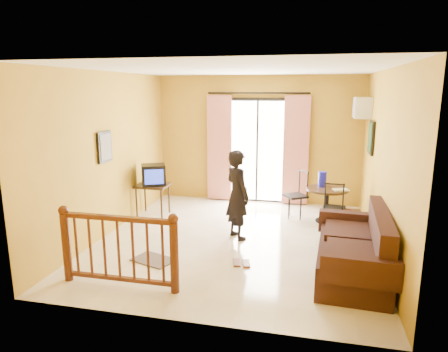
% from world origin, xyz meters
% --- Properties ---
extents(ground, '(5.00, 5.00, 0.00)m').
position_xyz_m(ground, '(0.00, 0.00, 0.00)').
color(ground, beige).
rests_on(ground, ground).
extents(room_shell, '(5.00, 5.00, 5.00)m').
position_xyz_m(room_shell, '(0.00, 0.00, 1.70)').
color(room_shell, white).
rests_on(room_shell, ground).
extents(balcony_door, '(2.25, 0.14, 2.46)m').
position_xyz_m(balcony_door, '(0.00, 2.43, 1.19)').
color(balcony_door, black).
rests_on(balcony_door, ground).
extents(tv_table, '(0.63, 0.53, 0.63)m').
position_xyz_m(tv_table, '(-1.90, 1.01, 0.55)').
color(tv_table, black).
rests_on(tv_table, ground).
extents(television, '(0.59, 0.57, 0.41)m').
position_xyz_m(television, '(-1.87, 1.00, 0.83)').
color(television, black).
rests_on(television, tv_table).
extents(picture_left, '(0.05, 0.42, 0.52)m').
position_xyz_m(picture_left, '(-2.22, -0.20, 1.55)').
color(picture_left, black).
rests_on(picture_left, room_shell).
extents(dining_table, '(0.79, 0.79, 0.66)m').
position_xyz_m(dining_table, '(1.51, 1.33, 0.52)').
color(dining_table, black).
rests_on(dining_table, ground).
extents(water_jug, '(0.16, 0.16, 0.29)m').
position_xyz_m(water_jug, '(1.41, 1.46, 0.81)').
color(water_jug, '#1616D2').
rests_on(water_jug, dining_table).
extents(serving_tray, '(0.32, 0.25, 0.02)m').
position_xyz_m(serving_tray, '(1.75, 1.23, 0.67)').
color(serving_tray, beige).
rests_on(serving_tray, dining_table).
extents(dining_chairs, '(1.20, 1.21, 0.95)m').
position_xyz_m(dining_chairs, '(1.26, 1.08, 0.00)').
color(dining_chairs, black).
rests_on(dining_chairs, ground).
extents(air_conditioner, '(0.31, 0.60, 0.40)m').
position_xyz_m(air_conditioner, '(2.09, 1.95, 2.15)').
color(air_conditioner, silver).
rests_on(air_conditioner, room_shell).
extents(botanical_print, '(0.05, 0.50, 0.60)m').
position_xyz_m(botanical_print, '(2.22, 1.30, 1.65)').
color(botanical_print, black).
rests_on(botanical_print, room_shell).
extents(coffee_table, '(0.48, 0.87, 0.39)m').
position_xyz_m(coffee_table, '(1.85, 0.57, 0.26)').
color(coffee_table, black).
rests_on(coffee_table, ground).
extents(bowl, '(0.21, 0.21, 0.06)m').
position_xyz_m(bowl, '(1.85, 0.71, 0.42)').
color(bowl, brown).
rests_on(bowl, coffee_table).
extents(sofa, '(0.99, 1.97, 0.92)m').
position_xyz_m(sofa, '(1.86, -0.92, 0.34)').
color(sofa, black).
rests_on(sofa, ground).
extents(standing_person, '(0.64, 0.66, 1.52)m').
position_xyz_m(standing_person, '(0.00, 0.13, 0.76)').
color(standing_person, black).
rests_on(standing_person, ground).
extents(stair_balustrade, '(1.63, 0.13, 1.04)m').
position_xyz_m(stair_balustrade, '(-1.15, -1.90, 0.56)').
color(stair_balustrade, '#471E0F').
rests_on(stair_balustrade, ground).
extents(doormat, '(0.70, 0.57, 0.02)m').
position_xyz_m(doormat, '(-1.04, -1.07, 0.01)').
color(doormat, '#524742').
rests_on(doormat, ground).
extents(sandals, '(0.30, 0.27, 0.03)m').
position_xyz_m(sandals, '(0.27, -0.91, 0.01)').
color(sandals, brown).
rests_on(sandals, ground).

